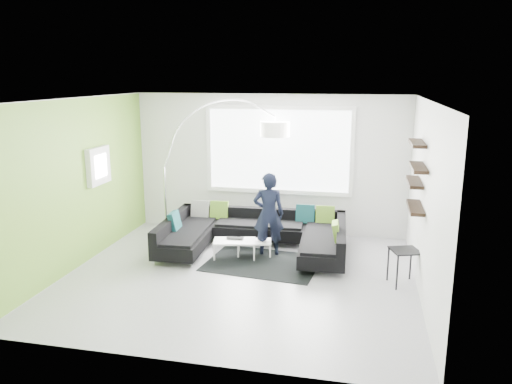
{
  "coord_description": "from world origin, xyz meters",
  "views": [
    {
      "loc": [
        1.85,
        -7.24,
        3.15
      ],
      "look_at": [
        0.08,
        0.9,
        1.2
      ],
      "focal_mm": 35.0,
      "sensor_mm": 36.0,
      "label": 1
    }
  ],
  "objects_px": {
    "side_table": "(404,267)",
    "person": "(269,214)",
    "sectional_sofa": "(254,236)",
    "laptop": "(235,239)",
    "coffee_table": "(245,248)",
    "arc_lamp": "(164,168)"
  },
  "relations": [
    {
      "from": "side_table",
      "to": "laptop",
      "type": "relative_size",
      "value": 1.75
    },
    {
      "from": "arc_lamp",
      "to": "side_table",
      "type": "xyz_separation_m",
      "value": [
        4.57,
        -1.67,
        -1.07
      ]
    },
    {
      "from": "sectional_sofa",
      "to": "person",
      "type": "distance_m",
      "value": 0.52
    },
    {
      "from": "person",
      "to": "laptop",
      "type": "distance_m",
      "value": 0.75
    },
    {
      "from": "sectional_sofa",
      "to": "arc_lamp",
      "type": "xyz_separation_m",
      "value": [
        -2.01,
        0.76,
        1.05
      ]
    },
    {
      "from": "arc_lamp",
      "to": "side_table",
      "type": "height_order",
      "value": "arc_lamp"
    },
    {
      "from": "arc_lamp",
      "to": "side_table",
      "type": "distance_m",
      "value": 4.98
    },
    {
      "from": "coffee_table",
      "to": "laptop",
      "type": "height_order",
      "value": "laptop"
    },
    {
      "from": "coffee_table",
      "to": "arc_lamp",
      "type": "bearing_deg",
      "value": 140.86
    },
    {
      "from": "coffee_table",
      "to": "laptop",
      "type": "relative_size",
      "value": 2.95
    },
    {
      "from": "person",
      "to": "arc_lamp",
      "type": "bearing_deg",
      "value": -29.01
    },
    {
      "from": "sectional_sofa",
      "to": "arc_lamp",
      "type": "bearing_deg",
      "value": 156.56
    },
    {
      "from": "coffee_table",
      "to": "arc_lamp",
      "type": "distance_m",
      "value": 2.43
    },
    {
      "from": "sectional_sofa",
      "to": "coffee_table",
      "type": "relative_size",
      "value": 3.52
    },
    {
      "from": "side_table",
      "to": "person",
      "type": "distance_m",
      "value": 2.5
    },
    {
      "from": "coffee_table",
      "to": "side_table",
      "type": "height_order",
      "value": "side_table"
    },
    {
      "from": "coffee_table",
      "to": "sectional_sofa",
      "type": "bearing_deg",
      "value": 47.29
    },
    {
      "from": "sectional_sofa",
      "to": "person",
      "type": "bearing_deg",
      "value": -7.91
    },
    {
      "from": "arc_lamp",
      "to": "laptop",
      "type": "relative_size",
      "value": 8.41
    },
    {
      "from": "side_table",
      "to": "laptop",
      "type": "bearing_deg",
      "value": 167.38
    },
    {
      "from": "coffee_table",
      "to": "laptop",
      "type": "xyz_separation_m",
      "value": [
        -0.17,
        -0.06,
        0.17
      ]
    },
    {
      "from": "sectional_sofa",
      "to": "side_table",
      "type": "bearing_deg",
      "value": -22.28
    }
  ]
}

